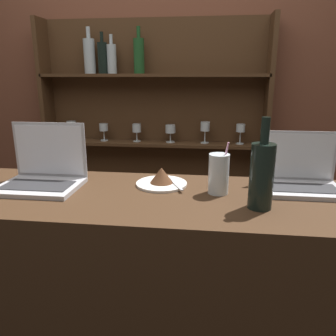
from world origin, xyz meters
TOP-DOWN VIEW (x-y plane):
  - bar_counter at (0.00, 0.28)m, footprint 1.82×0.56m
  - back_wall at (0.00, 1.46)m, footprint 7.00×0.06m
  - back_shelf at (-0.06, 1.38)m, footprint 1.54×0.18m
  - laptop_near at (-0.34, 0.33)m, footprint 0.32×0.24m
  - laptop_far at (0.70, 0.42)m, footprint 0.30×0.21m
  - cake_plate at (0.14, 0.40)m, footprint 0.21×0.21m
  - water_glass at (0.37, 0.33)m, footprint 0.08×0.08m
  - wine_bottle_dark at (0.51, 0.20)m, footprint 0.08×0.08m

SIDE VIEW (x-z plane):
  - bar_counter at x=0.00m, z-range 0.00..1.02m
  - back_shelf at x=-0.06m, z-range 0.05..1.88m
  - cake_plate at x=0.14m, z-range 1.01..1.09m
  - laptop_far at x=0.70m, z-range 0.96..1.18m
  - laptop_near at x=-0.34m, z-range 0.95..1.20m
  - water_glass at x=0.37m, z-range 1.00..1.20m
  - wine_bottle_dark at x=0.51m, z-range 0.99..1.30m
  - back_wall at x=0.00m, z-range 0.00..2.70m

